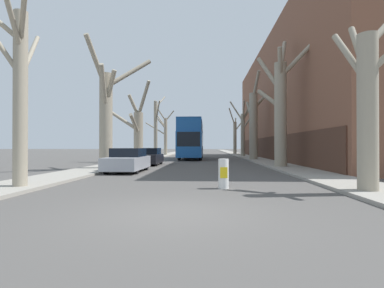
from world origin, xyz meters
The scene contains 18 objects.
ground_plane centered at (0.00, 0.00, 0.00)m, with size 300.00×300.00×0.00m, color #4C4947.
sidewalk_left centered at (-6.24, 50.00, 0.06)m, with size 2.48×120.00×0.12m, color gray.
sidewalk_right centered at (6.24, 50.00, 0.06)m, with size 2.48×120.00×0.12m, color gray.
building_facade_right centered at (12.46, 28.73, 6.79)m, with size 10.08×42.52×13.60m.
street_tree_left_0 centered at (-5.78, 3.32, 3.59)m, with size 3.15×4.21×6.97m.
street_tree_left_1 centered at (-5.67, 12.14, 3.70)m, with size 3.29×4.73×8.00m.
street_tree_left_2 centered at (-5.89, 21.50, 2.93)m, with size 4.45×3.16×7.60m.
street_tree_left_3 centered at (-5.69, 30.86, 4.05)m, with size 1.31×5.43×8.21m.
street_tree_left_4 centered at (-6.07, 41.04, 3.64)m, with size 4.62×3.58×7.80m.
street_tree_right_0 centered at (5.86, 2.98, 2.94)m, with size 2.36×2.17×6.36m.
street_tree_right_1 centered at (5.88, 14.28, 4.31)m, with size 3.81×3.85×9.58m.
street_tree_right_2 centered at (5.77, 25.65, 3.95)m, with size 2.13×3.36×9.31m.
street_tree_right_3 centered at (5.98, 36.71, 3.79)m, with size 3.28×2.62×8.10m.
street_tree_right_4 centered at (5.91, 48.43, 3.43)m, with size 2.58×2.78×8.40m.
double_decker_bus centered at (-1.07, 28.38, 2.53)m, with size 2.62×11.16×4.46m.
parked_car_0 centered at (-3.90, 10.65, 0.67)m, with size 1.88×4.44×1.39m.
parked_car_1 centered at (-3.90, 16.94, 0.65)m, with size 1.86×4.00×1.36m.
traffic_bollard centered at (1.34, 3.92, 0.53)m, with size 0.37×0.38×1.06m.
Camera 1 is at (0.74, -6.76, 1.51)m, focal length 28.00 mm.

